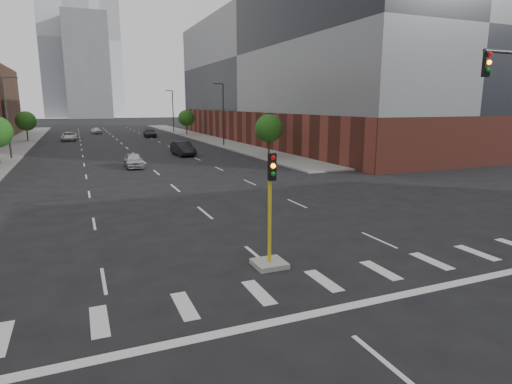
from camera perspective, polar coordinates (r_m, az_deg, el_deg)
sidewalk_left_far at (r=79.88m, az=-28.89°, el=5.86°), size 5.00×92.00×0.15m
sidewalk_right_far at (r=82.28m, az=-7.54°, el=7.32°), size 5.00×92.00×0.15m
building_right_main at (r=74.62m, az=6.44°, el=15.31°), size 24.00×70.00×22.00m
tower_left at (r=227.03m, az=-24.11°, el=17.99°), size 22.00×22.00×70.00m
tower_right at (r=267.85m, az=-20.01°, el=18.25°), size 20.00×20.00×80.00m
tower_mid at (r=205.90m, az=-21.60°, el=15.29°), size 18.00×18.00×44.00m
median_traffic_signal at (r=16.41m, az=1.86°, el=-6.73°), size 1.20×1.20×4.40m
streetlight_right_a at (r=63.40m, az=-4.46°, el=10.60°), size 1.60×0.22×9.07m
streetlight_right_b at (r=97.25m, az=-11.07°, el=10.78°), size 1.60×0.22×9.07m
streetlight_left at (r=55.63m, az=-30.22°, el=8.93°), size 1.60×0.22×9.07m
tree_left_far at (r=80.59m, az=-28.34°, el=8.32°), size 3.20×3.20×4.85m
tree_right_near at (r=49.69m, az=1.73°, el=8.48°), size 3.20×3.20×4.85m
tree_right_far at (r=87.66m, az=-9.28°, el=9.71°), size 3.20×3.20×4.85m
car_near_left at (r=43.72m, az=-15.99°, el=4.06°), size 1.80×4.21×1.42m
car_mid_right at (r=52.85m, az=-9.74°, el=5.73°), size 2.18×5.27×1.70m
car_far_left at (r=80.12m, az=-23.66°, el=6.81°), size 2.60×5.30×1.45m
car_deep_right at (r=83.75m, az=-13.97°, el=7.64°), size 2.57×5.47×1.54m
car_distant at (r=96.62m, az=-20.52°, el=7.69°), size 2.29×4.25×1.37m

